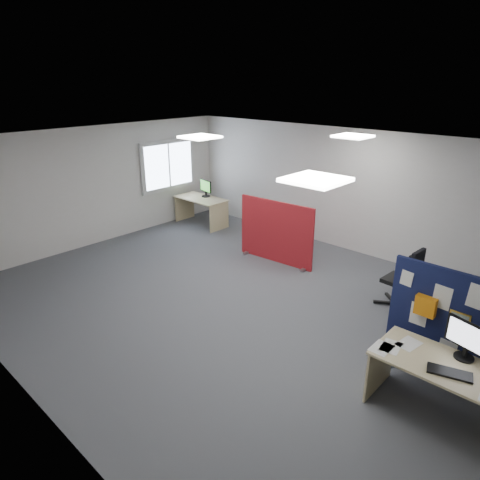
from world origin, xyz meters
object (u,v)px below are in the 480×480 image
Objects in this scene: monitor_main at (468,339)px; second_desk at (202,204)px; main_desk at (455,380)px; navy_divider at (465,336)px; monitor_second at (206,188)px; office_chair at (406,275)px; red_divider at (276,232)px.

monitor_main reaches higher than second_desk.
navy_divider is at bearing 101.01° from main_desk.
monitor_second is (-0.01, 0.15, 0.43)m from second_desk.
main_desk is 1.22× the size of second_desk.
main_desk is at bearing -78.99° from navy_divider.
monitor_main reaches higher than office_chair.
office_chair reaches higher than second_desk.
red_divider reaches higher than monitor_main.
monitor_second is 0.45× the size of office_chair.
monitor_second is at bearing 175.61° from office_chair.
main_desk is at bearing -21.41° from second_desk.
second_desk is at bearing 163.69° from red_divider.
navy_divider is at bearing -25.93° from red_divider.
office_chair is at bearing 131.10° from navy_divider.
office_chair reaches higher than main_desk.
red_divider is at bearing 170.29° from monitor_main.
red_divider is 1.25× the size of second_desk.
main_desk is at bearing -32.06° from red_divider.
second_desk is at bearing 177.04° from office_chair.
red_divider is 3.61× the size of monitor_second.
monitor_second is (-7.26, 2.77, -0.01)m from monitor_main.
navy_divider is 4.48m from red_divider.
main_desk and second_desk have the same top height.
navy_divider is 3.89× the size of monitor_second.
second_desk is 0.46m from monitor_second.
second_desk is 5.85m from office_chair.
red_divider reaches higher than second_desk.
monitor_main is (-0.00, 0.22, 0.42)m from main_desk.
monitor_second is at bearing 161.00° from red_divider.
monitor_main is 2.43m from office_chair.
red_divider reaches higher than main_desk.
monitor_main is at bearing -29.70° from red_divider.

